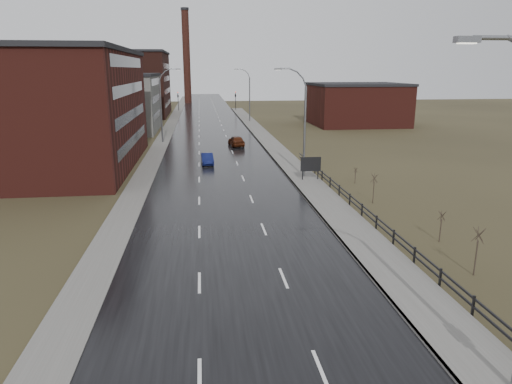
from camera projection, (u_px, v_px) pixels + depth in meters
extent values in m
cube|color=black|center=(214.00, 144.00, 70.84)|extent=(14.00, 300.00, 0.06)
cube|color=#595651|center=(304.00, 179.00, 47.85)|extent=(3.20, 180.00, 0.18)
cube|color=slate|center=(289.00, 179.00, 47.67)|extent=(0.16, 180.00, 0.18)
cube|color=#595651|center=(160.00, 144.00, 69.88)|extent=(2.40, 260.00, 0.12)
cube|color=#471914|center=(34.00, 111.00, 52.34)|extent=(22.00, 28.00, 13.00)
cube|color=black|center=(26.00, 50.00, 50.59)|extent=(22.44, 28.56, 0.50)
cube|color=black|center=(133.00, 140.00, 54.52)|extent=(0.06, 22.40, 1.20)
cube|color=black|center=(132.00, 115.00, 53.75)|extent=(0.06, 22.40, 1.20)
cube|color=black|center=(130.00, 89.00, 52.97)|extent=(0.06, 22.40, 1.20)
cube|color=black|center=(128.00, 62.00, 52.19)|extent=(0.06, 22.40, 1.20)
cube|color=slate|center=(113.00, 104.00, 84.72)|extent=(16.00, 20.00, 10.00)
cube|color=black|center=(111.00, 75.00, 83.36)|extent=(16.32, 20.40, 0.50)
cube|color=black|center=(158.00, 114.00, 86.16)|extent=(0.06, 16.00, 1.20)
cube|color=black|center=(157.00, 98.00, 85.38)|extent=(0.06, 16.00, 1.20)
cube|color=black|center=(156.00, 82.00, 84.60)|extent=(0.06, 16.00, 1.20)
cube|color=#331611|center=(114.00, 85.00, 112.25)|extent=(26.00, 24.00, 15.00)
cube|color=black|center=(111.00, 52.00, 110.24)|extent=(26.52, 24.48, 0.50)
cube|color=black|center=(168.00, 103.00, 114.92)|extent=(0.06, 19.20, 1.20)
cube|color=black|center=(167.00, 91.00, 114.15)|extent=(0.06, 19.20, 1.20)
cube|color=black|center=(167.00, 79.00, 113.37)|extent=(0.06, 19.20, 1.20)
cube|color=black|center=(166.00, 66.00, 112.59)|extent=(0.06, 19.20, 1.20)
cube|color=#471914|center=(357.00, 105.00, 94.41)|extent=(18.00, 16.00, 8.00)
cube|color=black|center=(358.00, 84.00, 93.31)|extent=(18.36, 16.32, 0.50)
cylinder|color=#331611|center=(187.00, 58.00, 152.54)|extent=(2.40, 2.40, 30.00)
cylinder|color=black|center=(185.00, 9.00, 148.57)|extent=(2.70, 2.70, 0.80)
cylinder|color=slate|center=(492.00, 38.00, 12.85)|extent=(1.15, 0.14, 0.14)
cube|color=slate|center=(467.00, 39.00, 12.77)|extent=(0.70, 0.28, 0.18)
cube|color=silver|center=(467.00, 43.00, 12.80)|extent=(0.50, 0.20, 0.04)
cylinder|color=slate|center=(305.00, 133.00, 47.62)|extent=(0.24, 0.24, 9.50)
cylinder|color=slate|center=(304.00, 82.00, 46.27)|extent=(0.51, 0.14, 0.98)
cylinder|color=slate|center=(300.00, 75.00, 46.02)|extent=(0.81, 0.14, 0.81)
cylinder|color=slate|center=(293.00, 70.00, 45.82)|extent=(0.98, 0.14, 0.51)
cylinder|color=slate|center=(285.00, 68.00, 45.68)|extent=(1.01, 0.14, 0.14)
cube|color=slate|center=(278.00, 69.00, 45.61)|extent=(0.70, 0.28, 0.18)
cube|color=silver|center=(278.00, 70.00, 45.64)|extent=(0.50, 0.20, 0.04)
cylinder|color=slate|center=(161.00, 112.00, 70.60)|extent=(0.24, 0.24, 9.50)
cylinder|color=slate|center=(160.00, 78.00, 69.28)|extent=(0.51, 0.14, 0.98)
cylinder|color=slate|center=(163.00, 73.00, 69.15)|extent=(0.81, 0.14, 0.81)
cylinder|color=slate|center=(168.00, 70.00, 69.11)|extent=(0.98, 0.14, 0.51)
cylinder|color=slate|center=(174.00, 69.00, 69.17)|extent=(1.01, 0.14, 0.14)
cube|color=slate|center=(178.00, 69.00, 69.26)|extent=(0.70, 0.28, 0.18)
cube|color=silver|center=(178.00, 70.00, 69.29)|extent=(0.50, 0.20, 0.04)
cylinder|color=slate|center=(250.00, 100.00, 99.39)|extent=(0.24, 0.24, 9.50)
cylinder|color=slate|center=(249.00, 76.00, 98.04)|extent=(0.51, 0.14, 0.98)
cylinder|color=slate|center=(247.00, 72.00, 97.80)|extent=(0.81, 0.14, 0.81)
cylinder|color=slate|center=(243.00, 70.00, 97.59)|extent=(0.98, 0.14, 0.51)
cylinder|color=slate|center=(239.00, 69.00, 97.45)|extent=(1.01, 0.14, 0.14)
cube|color=slate|center=(236.00, 69.00, 97.38)|extent=(0.70, 0.28, 0.18)
cube|color=silver|center=(236.00, 70.00, 97.41)|extent=(0.50, 0.20, 0.04)
cube|color=black|center=(473.00, 306.00, 21.08)|extent=(0.10, 0.10, 1.10)
cube|color=black|center=(440.00, 278.00, 23.96)|extent=(0.10, 0.10, 1.10)
cube|color=black|center=(414.00, 256.00, 26.84)|extent=(0.10, 0.10, 1.10)
cube|color=black|center=(393.00, 238.00, 29.71)|extent=(0.10, 0.10, 1.10)
cube|color=black|center=(376.00, 223.00, 32.59)|extent=(0.10, 0.10, 1.10)
cube|color=black|center=(362.00, 210.00, 35.46)|extent=(0.10, 0.10, 1.10)
cube|color=black|center=(350.00, 200.00, 38.34)|extent=(0.10, 0.10, 1.10)
cube|color=black|center=(339.00, 191.00, 41.22)|extent=(0.10, 0.10, 1.10)
cube|color=black|center=(330.00, 183.00, 44.09)|extent=(0.10, 0.10, 1.10)
cube|color=black|center=(322.00, 176.00, 46.97)|extent=(0.10, 0.10, 1.10)
cube|color=black|center=(315.00, 170.00, 49.85)|extent=(0.10, 0.10, 1.10)
cube|color=black|center=(309.00, 164.00, 52.72)|extent=(0.10, 0.10, 1.10)
cube|color=black|center=(303.00, 159.00, 55.60)|extent=(0.10, 0.10, 1.10)
cube|color=black|center=(379.00, 220.00, 32.01)|extent=(0.08, 53.00, 0.10)
cube|color=black|center=(379.00, 225.00, 32.11)|extent=(0.08, 53.00, 0.10)
cylinder|color=#382D23|center=(476.00, 258.00, 25.28)|extent=(0.08, 0.08, 2.08)
cylinder|color=#382D23|center=(480.00, 235.00, 24.93)|extent=(0.04, 0.70, 0.82)
cylinder|color=#382D23|center=(479.00, 235.00, 24.98)|extent=(0.66, 0.26, 0.83)
cylinder|color=#382D23|center=(478.00, 235.00, 24.95)|extent=(0.39, 0.59, 0.84)
cylinder|color=#382D23|center=(478.00, 235.00, 24.90)|extent=(0.39, 0.59, 0.84)
cylinder|color=#382D23|center=(480.00, 235.00, 24.89)|extent=(0.66, 0.26, 0.83)
cylinder|color=#382D23|center=(440.00, 230.00, 30.35)|extent=(0.08, 0.08, 1.58)
cylinder|color=#382D23|center=(443.00, 216.00, 30.09)|extent=(0.04, 0.53, 0.63)
cylinder|color=#382D23|center=(442.00, 216.00, 30.13)|extent=(0.51, 0.20, 0.63)
cylinder|color=#382D23|center=(441.00, 216.00, 30.10)|extent=(0.31, 0.45, 0.64)
cylinder|color=#382D23|center=(442.00, 216.00, 30.05)|extent=(0.31, 0.45, 0.64)
cylinder|color=#382D23|center=(443.00, 216.00, 30.04)|extent=(0.51, 0.20, 0.63)
cylinder|color=#382D23|center=(373.00, 192.00, 39.10)|extent=(0.08, 0.08, 1.92)
cylinder|color=#382D23|center=(375.00, 178.00, 38.78)|extent=(0.04, 0.64, 0.76)
cylinder|color=#382D23|center=(374.00, 178.00, 38.83)|extent=(0.61, 0.24, 0.76)
cylinder|color=#382D23|center=(374.00, 178.00, 38.80)|extent=(0.36, 0.54, 0.77)
cylinder|color=#382D23|center=(374.00, 178.00, 38.75)|extent=(0.36, 0.54, 0.77)
cylinder|color=#382D23|center=(375.00, 178.00, 38.73)|extent=(0.61, 0.24, 0.76)
cylinder|color=#382D23|center=(355.00, 178.00, 46.01)|extent=(0.08, 0.08, 1.21)
cylinder|color=#382D23|center=(356.00, 170.00, 45.81)|extent=(0.04, 0.42, 0.48)
cylinder|color=#382D23|center=(356.00, 170.00, 45.86)|extent=(0.40, 0.16, 0.49)
cylinder|color=#382D23|center=(355.00, 170.00, 45.83)|extent=(0.24, 0.35, 0.50)
cylinder|color=#382D23|center=(355.00, 170.00, 45.78)|extent=(0.24, 0.35, 0.50)
cylinder|color=#382D23|center=(356.00, 170.00, 45.76)|extent=(0.40, 0.16, 0.49)
cube|color=black|center=(303.00, 173.00, 46.86)|extent=(0.10, 0.10, 1.80)
cube|color=black|center=(318.00, 172.00, 47.04)|extent=(0.10, 0.10, 1.80)
cube|color=silver|center=(311.00, 164.00, 46.67)|extent=(2.02, 0.08, 1.38)
cube|color=black|center=(311.00, 164.00, 46.62)|extent=(2.12, 0.04, 1.48)
cylinder|color=black|center=(178.00, 101.00, 126.77)|extent=(0.16, 0.16, 5.20)
imported|color=black|center=(178.00, 94.00, 126.21)|extent=(0.58, 2.73, 1.10)
sphere|color=#FF190C|center=(178.00, 92.00, 125.99)|extent=(0.18, 0.18, 0.18)
cylinder|color=black|center=(236.00, 101.00, 128.62)|extent=(0.16, 0.16, 5.20)
imported|color=black|center=(235.00, 93.00, 128.06)|extent=(0.58, 2.73, 1.10)
sphere|color=#FF190C|center=(235.00, 92.00, 127.84)|extent=(0.18, 0.18, 0.18)
imported|color=#0E1548|center=(207.00, 159.00, 55.22)|extent=(1.59, 4.06, 1.32)
imported|color=#461B0B|center=(236.00, 141.00, 68.14)|extent=(2.47, 4.91, 1.60)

